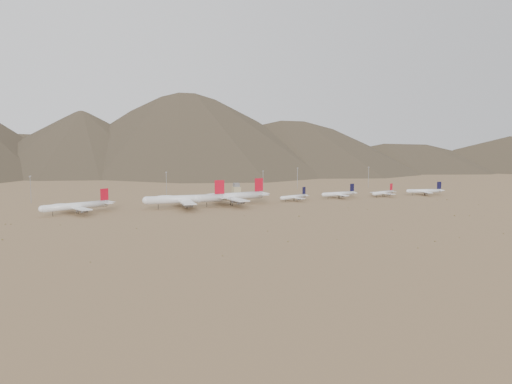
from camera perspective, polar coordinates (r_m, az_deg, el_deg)
name	(u,v)px	position (r m, az deg, el deg)	size (l,w,h in m)	color
ground	(253,209)	(426.73, -0.30, -1.99)	(3000.00, 3000.00, 0.00)	#95714D
mountain_ridge	(113,103)	(1303.22, -16.04, 9.73)	(4400.00, 1000.00, 300.00)	#493D2C
widebody_west	(76,206)	(424.40, -19.85, -1.50)	(61.02, 48.63, 18.88)	white
widebody_centre	(186,199)	(436.20, -8.04, -0.79)	(79.84, 61.64, 23.72)	white
widebody_east	(230,197)	(451.43, -2.95, -0.52)	(79.00, 61.30, 23.53)	white
narrowbody_a	(294,197)	(484.63, 4.39, -0.55)	(37.68, 28.11, 12.95)	white
narrowbody_b	(339,194)	(513.13, 9.51, -0.20)	(43.81, 31.43, 14.45)	white
narrowbody_c	(384,193)	(538.22, 14.37, -0.07)	(37.89, 28.26, 13.01)	white
narrowbody_d	(425,191)	(564.11, 18.77, 0.12)	(42.64, 31.58, 14.45)	white
control_tower	(236,189)	(547.85, -2.26, 0.33)	(8.00, 8.00, 12.00)	tan
mast_far_west	(31,188)	(513.34, -24.37, 0.42)	(2.00, 0.60, 25.70)	gray
mast_west	(166,183)	(534.83, -10.21, 1.06)	(2.00, 0.60, 25.70)	gray
mast_centre	(263,181)	(545.97, 0.81, 1.25)	(2.00, 0.60, 25.70)	gray
mast_east	(297,177)	(606.21, 4.76, 1.70)	(2.00, 0.60, 25.70)	gray
mast_far_east	(368,176)	(639.11, 12.73, 1.79)	(2.00, 0.60, 25.70)	gray
desert_scrub	(328,224)	(353.76, 8.25, -3.65)	(424.24, 176.56, 0.93)	olive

